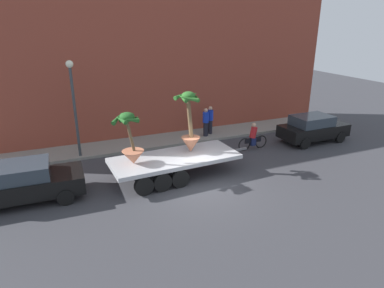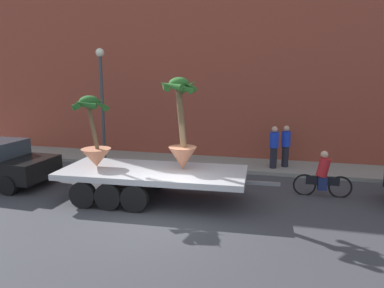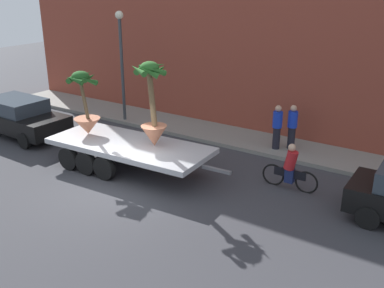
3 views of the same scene
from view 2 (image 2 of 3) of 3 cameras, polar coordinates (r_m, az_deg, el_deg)
The scene contains 10 objects.
ground_plane at distance 10.10m, azimuth -5.11°, elevation -11.69°, with size 60.00×60.00×0.00m, color #38383D.
sidewalk at distance 15.67m, azimuth 2.27°, elevation -3.04°, with size 24.00×2.20×0.15m, color gray.
building_facade at distance 16.89m, azimuth 3.63°, elevation 14.18°, with size 24.00×1.20×9.63m, color brown.
flatbed_trailer at distance 11.34m, azimuth -7.46°, elevation -5.07°, with size 6.80×2.62×0.98m.
potted_palm_rear at distance 11.76m, azimuth -15.43°, elevation 0.99°, with size 1.30×1.17×2.27m.
potted_palm_middle at distance 10.93m, azimuth -1.71°, elevation 2.16°, with size 1.22×1.30×2.84m.
cyclist at distance 12.28m, azimuth 20.19°, elevation -4.88°, with size 1.84×0.35×1.54m.
pedestrian_near_gate at distance 15.06m, azimuth 14.75°, elevation -0.21°, with size 0.36×0.36×1.71m.
pedestrian_far_left at distance 14.73m, azimuth 12.96°, elevation -0.38°, with size 0.36×0.36×1.71m.
street_lamp at distance 16.00m, azimuth -14.24°, elevation 8.36°, with size 0.36×0.36×4.83m.
Camera 2 is at (3.13, -8.77, 3.91)m, focal length 33.36 mm.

